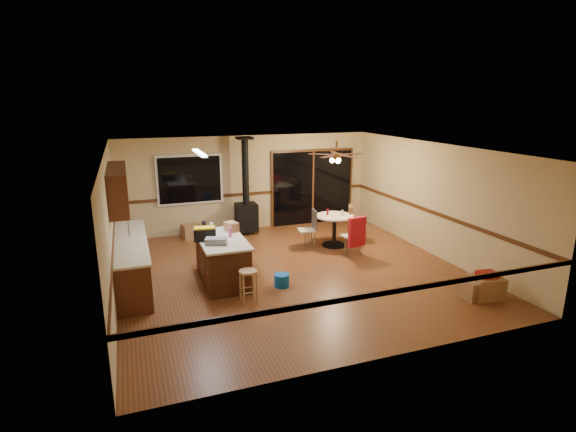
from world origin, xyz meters
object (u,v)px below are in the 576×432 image
box_under_window (192,231)px  box_corner_a (486,287)px  wood_stove (246,207)px  chair_left (311,224)px  chair_near (356,232)px  bar_stool (248,286)px  dining_table (334,225)px  box_corner_b (475,289)px  toolbox_grey (216,241)px  kitchen_island (222,260)px  chair_right (351,219)px  toolbox_black (205,234)px  blue_bucket (282,280)px

box_under_window → box_corner_a: bearing=-50.3°
wood_stove → chair_left: 2.06m
chair_left → box_under_window: size_ratio=1.09×
chair_near → box_under_window: size_ratio=1.49×
bar_stool → box_corner_a: size_ratio=1.10×
dining_table → box_corner_b: 3.82m
toolbox_grey → box_under_window: (-0.01, 3.41, -0.77)m
kitchen_island → chair_right: (3.61, 1.41, 0.14)m
toolbox_black → box_corner_b: size_ratio=0.97×
blue_bucket → chair_right: chair_right is taller
toolbox_grey → box_corner_b: 4.88m
kitchen_island → dining_table: (3.07, 1.28, 0.08)m
chair_left → box_under_window: chair_left is taller
chair_near → chair_right: (0.41, 1.01, 0.00)m
chair_near → chair_right: bearing=68.1°
toolbox_grey → box_corner_b: bearing=-25.1°
box_under_window → bar_stool: bearing=-84.3°
wood_stove → chair_left: wood_stove is taller
toolbox_black → blue_bucket: 1.74m
chair_near → box_corner_b: bearing=-70.2°
toolbox_grey → dining_table: bearing=26.1°
bar_stool → chair_right: 4.20m
dining_table → chair_left: chair_left is taller
kitchen_island → box_corner_a: bearing=-28.7°
chair_left → chair_near: size_ratio=0.74×
chair_left → bar_stool: bearing=-132.5°
chair_near → box_corner_a: size_ratio=1.27×
kitchen_island → box_corner_b: size_ratio=3.89×
wood_stove → chair_right: size_ratio=3.60×
toolbox_grey → toolbox_black: size_ratio=0.94×
chair_right → box_corner_b: chair_right is taller
wood_stove → toolbox_grey: bearing=-113.5°
kitchen_island → chair_near: bearing=7.1°
box_under_window → wood_stove: bearing=-1.9°
bar_stool → chair_right: size_ratio=0.86×
kitchen_island → chair_right: bearing=21.3°
dining_table → box_under_window: 3.74m
kitchen_island → chair_right: size_ratio=2.40×
wood_stove → toolbox_black: size_ratio=5.99×
box_corner_a → box_corner_b: size_ratio=1.27×
toolbox_grey → chair_right: size_ratio=0.57×
toolbox_black → box_corner_b: 5.16m
kitchen_island → wood_stove: wood_stove is taller
toolbox_grey → chair_left: toolbox_grey is taller
kitchen_island → blue_bucket: bearing=-31.9°
toolbox_grey → blue_bucket: size_ratio=1.32×
wood_stove → dining_table: wood_stove is taller
chair_left → chair_right: same height
bar_stool → box_corner_b: bar_stool is taller
chair_left → chair_right: 1.13m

